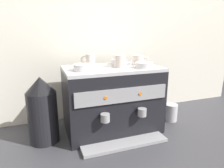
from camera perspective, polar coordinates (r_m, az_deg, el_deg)
The scene contains 11 objects.
ground_plane at distance 1.52m, azimuth -0.00°, elevation -12.54°, with size 4.00×4.00×0.00m, color #38383D.
tiled_backsplash_wall at distance 1.65m, azimuth -3.78°, elevation 10.16°, with size 2.80×0.03×1.13m, color silver.
espresso_machine at distance 1.43m, azimuth 0.06°, elevation -4.42°, with size 0.65×0.49×0.46m.
ceramic_cup_0 at distance 1.42m, azimuth -6.37°, elevation 6.83°, with size 0.10×0.08×0.08m.
ceramic_cup_1 at distance 1.48m, azimuth 7.58°, elevation 6.82°, with size 0.11×0.08×0.07m.
ceramic_cup_2 at distance 1.36m, azimuth 2.18°, elevation 6.55°, with size 0.08×0.12×0.08m.
ceramic_bowl_0 at distance 1.35m, azimuth 9.08°, elevation 5.29°, with size 0.12×0.12×0.04m.
ceramic_bowl_1 at distance 1.48m, azimuth 2.07°, elevation 6.26°, with size 0.11×0.11×0.04m.
ceramic_bowl_2 at distance 1.26m, azimuth -8.14°, elevation 4.67°, with size 0.12×0.12×0.04m.
coffee_grinder at distance 1.35m, azimuth -19.24°, elevation -7.03°, with size 0.19×0.19×0.43m.
milk_pitcher at distance 1.69m, azimuth 16.44°, elevation -7.76°, with size 0.10×0.10×0.14m, color #B7B7BC.
Camera 1 is at (-0.46, -1.27, 0.70)m, focal length 32.05 mm.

